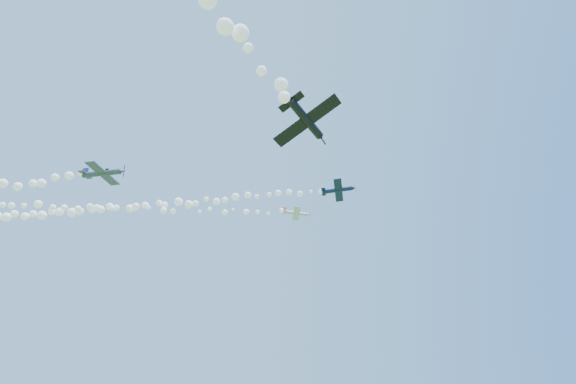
{
  "coord_description": "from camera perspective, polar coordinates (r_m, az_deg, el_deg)",
  "views": [
    {
      "loc": [
        -5.73,
        -72.33,
        2.0
      ],
      "look_at": [
        3.6,
        -6.0,
        44.2
      ],
      "focal_mm": 30.0,
      "sensor_mm": 36.0,
      "label": 1
    }
  ],
  "objects": [
    {
      "name": "plane_grey",
      "position": [
        79.44,
        -21.08,
        2.1
      ],
      "size": [
        7.33,
        7.73,
        2.3
      ],
      "rotation": [
        0.11,
        0.01,
        -0.33
      ],
      "color": "#323B48"
    },
    {
      "name": "plane_white",
      "position": [
        100.22,
        0.99,
        -2.52
      ],
      "size": [
        6.02,
        6.37,
        2.42
      ],
      "rotation": [
        0.05,
        0.1,
        -0.07
      ],
      "color": "silver"
    },
    {
      "name": "smoke_trail_navy",
      "position": [
        104.14,
        -16.34,
        -1.52
      ],
      "size": [
        72.23,
        22.73,
        2.82
      ],
      "primitive_type": null,
      "color": "white"
    },
    {
      "name": "plane_black",
      "position": [
        49.26,
        2.21,
        8.52
      ],
      "size": [
        6.59,
        6.51,
        3.02
      ],
      "rotation": [
        -0.38,
        0.01,
        0.9
      ],
      "color": "black"
    },
    {
      "name": "plane_navy",
      "position": [
        95.8,
        5.98,
        0.25
      ],
      "size": [
        7.16,
        7.57,
        1.92
      ],
      "rotation": [
        -0.07,
        -0.06,
        -0.28
      ],
      "color": "#0C1937"
    },
    {
      "name": "smoke_trail_white",
      "position": [
        106.47,
        -23.76,
        -1.64
      ],
      "size": [
        85.57,
        8.27,
        2.64
      ],
      "primitive_type": null,
      "color": "white"
    }
  ]
}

